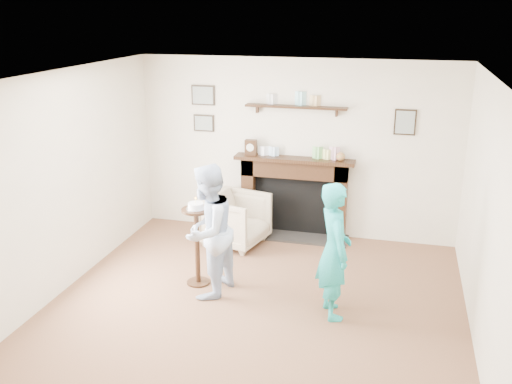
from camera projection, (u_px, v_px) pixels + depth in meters
ground at (250, 317)px, 6.06m from camera, size 5.00×5.00×0.00m
room_shell at (266, 153)px, 6.20m from camera, size 4.54×5.02×2.52m
armchair at (236, 243)px, 7.94m from camera, size 0.95×0.93×0.71m
man at (209, 293)px, 6.57m from camera, size 0.71×0.84×1.53m
woman at (331, 313)px, 6.13m from camera, size 0.53×0.63×1.47m
pedestal_table at (197, 231)px, 6.61m from camera, size 0.34×0.34×1.08m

